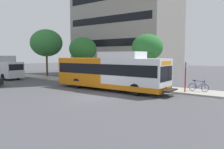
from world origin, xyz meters
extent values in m
plane|color=#4C4C51|center=(0.00, 8.00, 0.00)|extent=(120.00, 120.00, 0.00)
cube|color=#A8A399|center=(7.00, 6.00, 0.07)|extent=(3.00, 56.00, 0.14)
cube|color=white|center=(3.73, -1.69, 1.69)|extent=(2.54, 5.80, 2.73)
cube|color=orange|center=(3.73, 4.11, 1.69)|extent=(2.54, 5.80, 2.73)
cube|color=orange|center=(3.73, 1.21, 0.54)|extent=(2.57, 11.60, 0.44)
cube|color=black|center=(3.73, 1.21, 2.05)|extent=(2.58, 11.25, 0.96)
cube|color=black|center=(3.73, -4.55, 1.85)|extent=(2.34, 0.10, 1.24)
cube|color=orange|center=(3.73, -4.56, 2.72)|extent=(1.90, 0.08, 0.32)
cube|color=white|center=(3.73, -0.24, 3.35)|extent=(2.16, 4.06, 0.60)
cube|color=black|center=(3.73, -4.94, 0.55)|extent=(1.78, 0.60, 0.10)
cylinder|color=black|center=(2.60, -2.39, 0.50)|extent=(0.30, 1.00, 1.00)
cylinder|color=black|center=(4.86, -2.39, 0.50)|extent=(0.30, 1.00, 1.00)
cylinder|color=black|center=(2.60, 4.40, 0.50)|extent=(0.30, 1.00, 1.00)
cylinder|color=black|center=(4.86, 4.40, 0.50)|extent=(0.30, 1.00, 1.00)
cylinder|color=red|center=(6.00, -5.36, 1.44)|extent=(0.10, 0.10, 2.60)
cube|color=white|center=(5.98, -5.36, 2.44)|extent=(0.04, 0.36, 0.48)
torus|color=black|center=(7.18, -6.73, 0.47)|extent=(0.04, 0.66, 0.66)
torus|color=black|center=(7.18, -5.63, 0.47)|extent=(0.04, 0.66, 0.66)
cylinder|color=navy|center=(7.18, -6.38, 0.74)|extent=(0.05, 0.64, 0.64)
cylinder|color=navy|center=(7.18, -5.93, 0.74)|extent=(0.05, 0.34, 0.62)
cylinder|color=navy|center=(7.18, -6.23, 1.04)|extent=(0.05, 0.90, 0.05)
cylinder|color=navy|center=(7.18, -5.85, 0.46)|extent=(0.05, 0.45, 0.08)
cylinder|color=navy|center=(7.18, -6.70, 0.81)|extent=(0.05, 0.10, 0.67)
cylinder|color=black|center=(7.18, -6.68, 1.14)|extent=(0.52, 0.03, 0.03)
cube|color=black|center=(7.18, -5.78, 1.08)|extent=(0.12, 0.24, 0.06)
cylinder|color=#4C3823|center=(7.65, -0.79, 1.55)|extent=(0.28, 0.28, 2.82)
ellipsoid|color=#286B2D|center=(7.65, -0.79, 4.16)|extent=(3.20, 3.20, 2.72)
cylinder|color=#4C3823|center=(8.19, 8.96, 1.47)|extent=(0.28, 0.28, 2.66)
ellipsoid|color=#286B2D|center=(8.19, 8.96, 4.15)|extent=(3.59, 3.59, 3.06)
cylinder|color=#4C3823|center=(8.09, 16.46, 1.76)|extent=(0.28, 0.28, 3.24)
ellipsoid|color=#337A38|center=(8.09, 16.46, 5.17)|extent=(4.78, 4.78, 4.06)
cube|color=silver|center=(2.78, 16.84, 1.35)|extent=(2.30, 2.00, 2.10)
cube|color=black|center=(2.78, 15.87, 1.75)|extent=(2.07, 0.08, 0.80)
cylinder|color=black|center=(1.75, 17.28, 0.46)|extent=(0.26, 0.92, 0.92)
cylinder|color=black|center=(3.81, 17.28, 0.46)|extent=(0.26, 0.92, 0.92)
cylinder|color=black|center=(3.81, 21.42, 0.46)|extent=(0.26, 0.92, 0.92)
cube|color=black|center=(19.29, 9.22, 1.73)|extent=(11.08, 14.90, 1.10)
cube|color=black|center=(19.29, 9.22, 5.20)|extent=(11.08, 14.90, 1.10)
cube|color=black|center=(19.29, 9.22, 8.66)|extent=(11.08, 14.90, 1.10)
cube|color=black|center=(19.29, 9.22, 12.12)|extent=(11.08, 14.90, 1.10)
cylinder|color=#B7B7BC|center=(25.12, 22.19, 3.10)|extent=(1.10, 1.10, 6.20)
cylinder|color=#B7B7BC|center=(25.12, 22.19, 9.31)|extent=(0.91, 0.91, 6.20)
cylinder|color=#B7B7BC|center=(25.12, 22.19, 15.51)|extent=(0.72, 0.72, 6.20)
camera|label=1|loc=(-13.14, -11.74, 3.35)|focal=35.76mm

